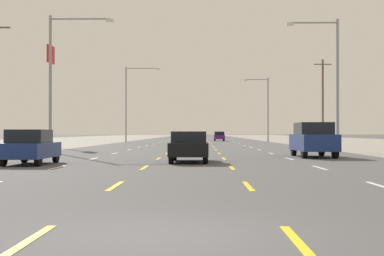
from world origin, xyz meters
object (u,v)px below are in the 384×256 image
Objects in this scene: sedan_center_turn_far at (198,136)px; streetlight_left_row_1 at (130,98)px; suv_far_right_mid at (313,139)px; sedan_inner_left_farther at (184,135)px; hatchback_far_left_nearest at (30,147)px; hatchback_inner_right_midfar at (219,136)px; streetlight_left_row_0 at (57,72)px; streetlight_right_row_0 at (332,76)px; pole_sign_left_row_1 at (51,71)px; streetlight_right_row_1 at (266,105)px; sedan_center_turn_near at (189,146)px.

sedan_center_turn_far is 0.42× the size of streetlight_left_row_1.
suv_far_right_mid is 101.54m from sedan_inner_left_farther.
streetlight_left_row_1 is at bearing -96.46° from sedan_inner_left_farther.
hatchback_far_left_nearest is 0.87× the size of sedan_center_turn_far.
hatchback_inner_right_midfar is 0.40× the size of streetlight_left_row_0.
streetlight_right_row_0 is (19.45, -0.00, -0.27)m from streetlight_left_row_0.
sedan_center_turn_far is at bearing -80.97° from sedan_inner_left_farther.
streetlight_right_row_0 reaches higher than hatchback_inner_right_midfar.
hatchback_far_left_nearest is 0.40× the size of pole_sign_left_row_1.
suv_far_right_mid is at bearing -93.46° from streetlight_right_row_1.
sedan_center_turn_far is 72.97m from streetlight_right_row_0.
sedan_center_turn_near is 0.49× the size of streetlight_right_row_1.
pole_sign_left_row_1 reaches higher than streetlight_left_row_0.
suv_far_right_mid is (13.97, 7.49, 0.24)m from hatchback_far_left_nearest.
streetlight_right_row_0 is at bearing 41.13° from hatchback_far_left_nearest.
sedan_center_turn_far is at bearing 100.01° from hatchback_inner_right_midfar.
streetlight_left_row_0 is 19.45m from streetlight_right_row_0.
hatchback_inner_right_midfar is 18.43m from streetlight_left_row_1.
hatchback_far_left_nearest is 7.27m from sedan_center_turn_near.
streetlight_right_row_0 is (2.82, 7.18, 4.38)m from suv_far_right_mid.
streetlight_left_row_0 is at bearing -72.99° from pole_sign_left_row_1.
hatchback_far_left_nearest is at bearing -87.23° from streetlight_left_row_1.
suv_far_right_mid is 50.09m from streetlight_left_row_1.
streetlight_left_row_1 reaches higher than streetlight_right_row_0.
hatchback_inner_right_midfar is 43.03m from sedan_inner_left_farther.
sedan_inner_left_farther is at bearing 88.16° from hatchback_far_left_nearest.
hatchback_inner_right_midfar is (-3.38, 58.56, -0.24)m from suv_far_right_mid.
sedan_center_turn_near is at bearing -79.62° from streetlight_left_row_1.
streetlight_right_row_0 is at bearing -82.21° from sedan_center_turn_far.
sedan_center_turn_far is 0.48× the size of streetlight_right_row_0.
sedan_inner_left_farther is (-3.44, 21.67, 0.00)m from sedan_center_turn_far.
pole_sign_left_row_1 is 1.04× the size of streetlight_right_row_0.
sedan_center_turn_near is at bearing -128.07° from streetlight_right_row_0.
hatchback_far_left_nearest is at bearing -79.74° from streetlight_left_row_0.
streetlight_right_row_0 reaches higher than sedan_center_turn_far.
sedan_center_turn_near is 16.56m from streetlight_left_row_0.
streetlight_right_row_0 is at bearing -83.12° from hatchback_inner_right_midfar.
hatchback_inner_right_midfar is at bearing 93.30° from suv_far_right_mid.
hatchback_far_left_nearest is 0.80× the size of suv_far_right_mid.
sedan_center_turn_far is at bearing 85.44° from hatchback_far_left_nearest.
pole_sign_left_row_1 is at bearing -103.31° from sedan_center_turn_far.
hatchback_inner_right_midfar is at bearing 86.75° from sedan_center_turn_near.
streetlight_right_row_0 reaches higher than suv_far_right_mid.
streetlight_left_row_0 reaches higher than sedan_center_turn_far.
pole_sign_left_row_1 is at bearing 107.01° from streetlight_left_row_0.
streetlight_right_row_0 is at bearing -30.26° from pole_sign_left_row_1.
streetlight_left_row_1 reaches higher than streetlight_right_row_1.
suv_far_right_mid reaches higher than hatchback_far_left_nearest.
sedan_center_turn_far is at bearing 76.69° from pole_sign_left_row_1.
hatchback_far_left_nearest is at bearing -76.42° from pole_sign_left_row_1.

